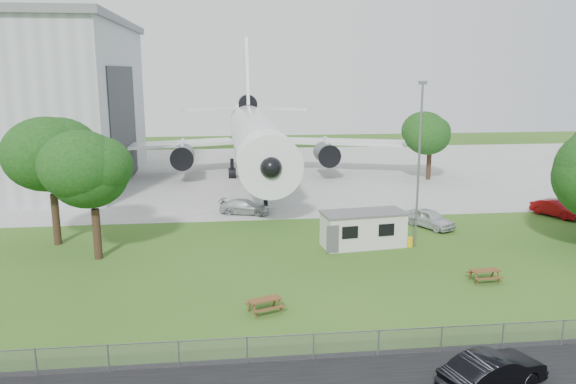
{
  "coord_description": "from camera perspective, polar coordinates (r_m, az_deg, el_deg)",
  "views": [
    {
      "loc": [
        -5.84,
        -32.44,
        12.87
      ],
      "look_at": [
        -1.12,
        8.0,
        4.0
      ],
      "focal_mm": 35.0,
      "sensor_mm": 36.0,
      "label": 1
    }
  ],
  "objects": [
    {
      "name": "lamp_mast",
      "position": [
        41.68,
        13.13,
        2.48
      ],
      "size": [
        0.16,
        0.16,
        12.0
      ],
      "primitive_type": "cylinder",
      "color": "slate",
      "rests_on": "ground"
    },
    {
      "name": "tree_west_big",
      "position": [
        44.58,
        -22.99,
        3.29
      ],
      "size": [
        7.71,
        7.71,
        10.52
      ],
      "color": "#382619",
      "rests_on": "ground"
    },
    {
      "name": "tree_west_small",
      "position": [
        40.1,
        -19.26,
        1.9
      ],
      "size": [
        6.49,
        6.49,
        9.38
      ],
      "color": "#382619",
      "rests_on": "ground"
    },
    {
      "name": "tree_far_apron",
      "position": [
        68.64,
        14.27,
        5.76
      ],
      "size": [
        5.41,
        5.41,
        8.24
      ],
      "color": "#382619",
      "rests_on": "ground"
    },
    {
      "name": "car_ne_sedan",
      "position": [
        55.64,
        25.57,
        -1.55
      ],
      "size": [
        3.27,
        4.6,
        1.44
      ],
      "primitive_type": "imported",
      "rotation": [
        0.0,
        0.0,
        0.45
      ],
      "color": "maroon",
      "rests_on": "ground"
    },
    {
      "name": "site_cabin",
      "position": [
        42.17,
        7.67,
        -3.73
      ],
      "size": [
        6.89,
        3.44,
        2.62
      ],
      "color": "beige",
      "rests_on": "ground"
    },
    {
      "name": "concrete_apron",
      "position": [
        71.84,
        -1.89,
        1.98
      ],
      "size": [
        120.0,
        46.0,
        0.03
      ],
      "primitive_type": "cube",
      "color": "#B7B7B2",
      "rests_on": "ground"
    },
    {
      "name": "picnic_east",
      "position": [
        37.4,
        19.3,
        -8.56
      ],
      "size": [
        1.89,
        1.61,
        0.76
      ],
      "primitive_type": null,
      "rotation": [
        0.0,
        0.0,
        0.06
      ],
      "color": "brown",
      "rests_on": "ground"
    },
    {
      "name": "car_centre_sedan",
      "position": [
        25.51,
        20.1,
        -16.8
      ],
      "size": [
        5.03,
        3.27,
        1.57
      ],
      "primitive_type": "imported",
      "rotation": [
        0.0,
        0.0,
        1.94
      ],
      "color": "black",
      "rests_on": "ground"
    },
    {
      "name": "car_apron_van",
      "position": [
        51.24,
        -4.41,
        -1.52
      ],
      "size": [
        4.94,
        3.09,
        1.33
      ],
      "primitive_type": "imported",
      "rotation": [
        0.0,
        0.0,
        1.29
      ],
      "color": "#B9BDC1",
      "rests_on": "ground"
    },
    {
      "name": "ground",
      "position": [
        35.38,
        3.34,
        -9.06
      ],
      "size": [
        160.0,
        160.0,
        0.0
      ],
      "primitive_type": "plane",
      "color": "#467224"
    },
    {
      "name": "car_ne_hatch",
      "position": [
        48.2,
        14.23,
        -2.65
      ],
      "size": [
        3.62,
        4.78,
        1.52
      ],
      "primitive_type": "imported",
      "rotation": [
        0.0,
        0.0,
        0.47
      ],
      "color": "silver",
      "rests_on": "ground"
    },
    {
      "name": "picnic_west",
      "position": [
        31.2,
        -2.35,
        -12.08
      ],
      "size": [
        2.21,
        2.03,
        0.76
      ],
      "primitive_type": null,
      "rotation": [
        0.0,
        0.0,
        0.35
      ],
      "color": "brown",
      "rests_on": "ground"
    },
    {
      "name": "airliner",
      "position": [
        68.82,
        -3.44,
        5.93
      ],
      "size": [
        46.36,
        47.73,
        17.69
      ],
      "color": "white",
      "rests_on": "ground"
    },
    {
      "name": "fence",
      "position": [
        26.94,
        6.98,
        -16.34
      ],
      "size": [
        58.0,
        0.04,
        1.3
      ],
      "primitive_type": "cube",
      "color": "gray",
      "rests_on": "ground"
    }
  ]
}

